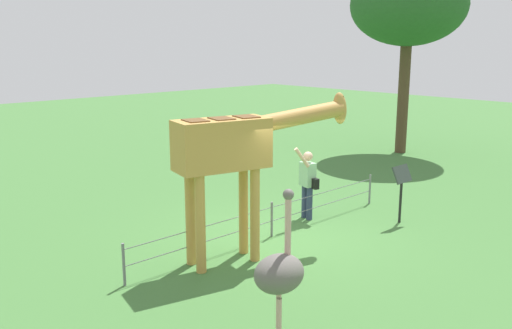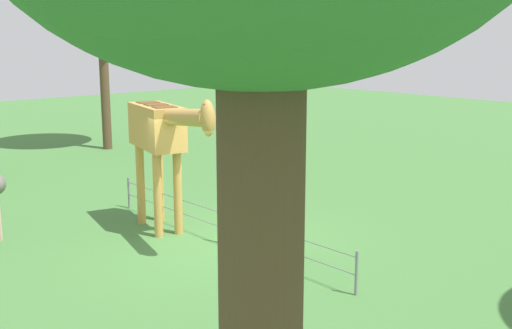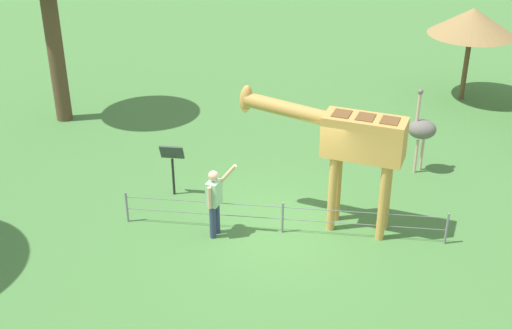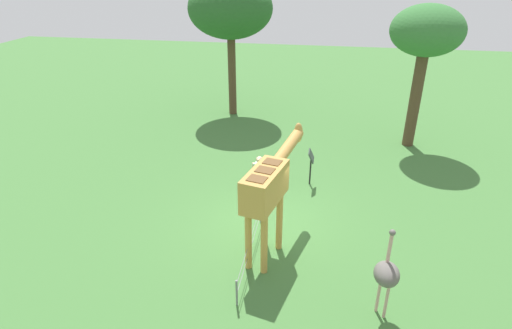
{
  "view_description": "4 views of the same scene",
  "coord_description": "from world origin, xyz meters",
  "views": [
    {
      "loc": [
        -7.85,
        -7.64,
        4.03
      ],
      "look_at": [
        -0.59,
        0.02,
        1.67
      ],
      "focal_mm": 38.88,
      "sensor_mm": 36.0,
      "label": 1
    },
    {
      "loc": [
        9.49,
        -7.42,
        4.15
      ],
      "look_at": [
        0.38,
        0.81,
        1.58
      ],
      "focal_mm": 44.18,
      "sensor_mm": 36.0,
      "label": 2
    },
    {
      "loc": [
        -1.01,
        12.62,
        8.14
      ],
      "look_at": [
        0.51,
        0.7,
        1.92
      ],
      "focal_mm": 47.22,
      "sensor_mm": 36.0,
      "label": 3
    },
    {
      "loc": [
        -10.69,
        -1.55,
        7.38
      ],
      "look_at": [
        0.36,
        0.38,
        1.82
      ],
      "focal_mm": 29.24,
      "sensor_mm": 36.0,
      "label": 4
    }
  ],
  "objects": [
    {
      "name": "wire_fence",
      "position": [
        0.0,
        0.16,
        0.4
      ],
      "size": [
        7.05,
        0.05,
        0.75
      ],
      "color": "slate",
      "rests_on": "ground_plane"
    },
    {
      "name": "info_sign",
      "position": [
        2.75,
        -1.18,
        0.95
      ],
      "size": [
        0.56,
        0.21,
        1.32
      ],
      "color": "black",
      "rests_on": "ground_plane"
    },
    {
      "name": "ostrich",
      "position": [
        -3.19,
        -3.15,
        1.18
      ],
      "size": [
        0.7,
        0.56,
        2.25
      ],
      "color": "#CC9E93",
      "rests_on": "ground_plane"
    },
    {
      "name": "visitor",
      "position": [
        1.44,
        0.45,
        0.9
      ],
      "size": [
        0.66,
        0.59,
        1.74
      ],
      "color": "navy",
      "rests_on": "ground_plane"
    },
    {
      "name": "ground_plane",
      "position": [
        0.0,
        0.0,
        0.0
      ],
      "size": [
        60.0,
        60.0,
        0.0
      ],
      "primitive_type": "plane",
      "color": "#427538"
    },
    {
      "name": "shade_hut_near",
      "position": [
        -5.04,
        -8.46,
        2.53
      ],
      "size": [
        2.67,
        2.67,
        2.96
      ],
      "color": "brown",
      "rests_on": "ground_plane"
    },
    {
      "name": "giraffe",
      "position": [
        -1.34,
        -0.26,
        2.1
      ],
      "size": [
        3.66,
        1.32,
        3.05
      ],
      "color": "#C69347",
      "rests_on": "ground_plane"
    }
  ]
}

